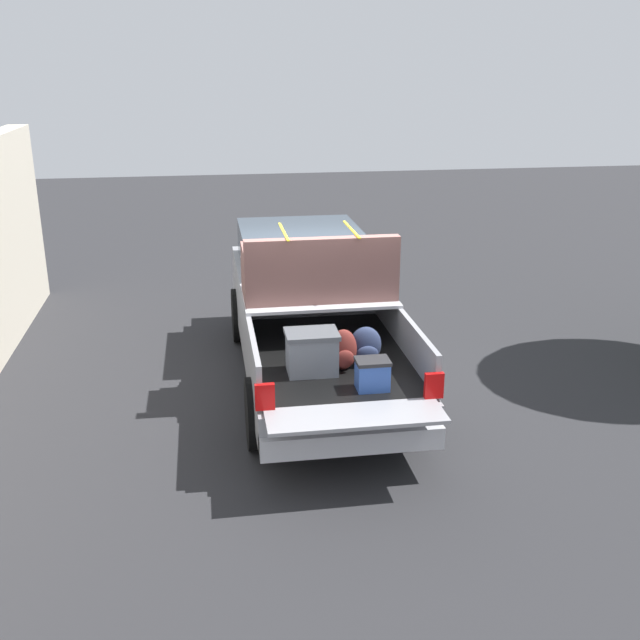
% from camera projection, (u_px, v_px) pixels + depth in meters
% --- Properties ---
extents(ground_plane, '(40.00, 40.00, 0.00)m').
position_uv_depth(ground_plane, '(313.00, 380.00, 10.36)').
color(ground_plane, '#262628').
extents(pickup_truck, '(6.05, 2.06, 2.23)m').
position_uv_depth(pickup_truck, '(309.00, 306.00, 10.38)').
color(pickup_truck, gray).
rests_on(pickup_truck, ground_plane).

